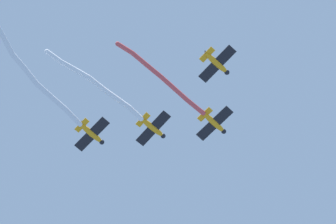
% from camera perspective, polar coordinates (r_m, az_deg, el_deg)
% --- Properties ---
extents(airplane_lead, '(4.99, 6.55, 1.61)m').
position_cam_1_polar(airplane_lead, '(95.38, 4.13, -0.97)').
color(airplane_lead, orange).
extents(smoke_trail_lead, '(15.58, 6.04, 3.79)m').
position_cam_1_polar(smoke_trail_lead, '(94.01, -0.61, 3.06)').
color(smoke_trail_lead, '#DB4C4C').
extents(airplane_left_wing, '(5.00, 6.54, 1.61)m').
position_cam_1_polar(airplane_left_wing, '(95.48, -1.34, -1.42)').
color(airplane_left_wing, orange).
extents(smoke_trail_left_wing, '(16.05, 7.37, 3.97)m').
position_cam_1_polar(smoke_trail_left_wing, '(95.30, -6.46, 2.47)').
color(smoke_trail_left_wing, white).
extents(airplane_right_wing, '(4.99, 6.55, 1.61)m').
position_cam_1_polar(airplane_right_wing, '(92.48, 4.36, 4.31)').
color(airplane_right_wing, orange).
extents(airplane_slot, '(4.99, 6.55, 1.61)m').
position_cam_1_polar(airplane_slot, '(96.18, -6.77, -1.92)').
color(airplane_slot, orange).
extents(smoke_trail_slot, '(20.33, 2.66, 1.74)m').
position_cam_1_polar(smoke_trail_slot, '(94.25, -11.82, 3.24)').
color(smoke_trail_slot, white).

